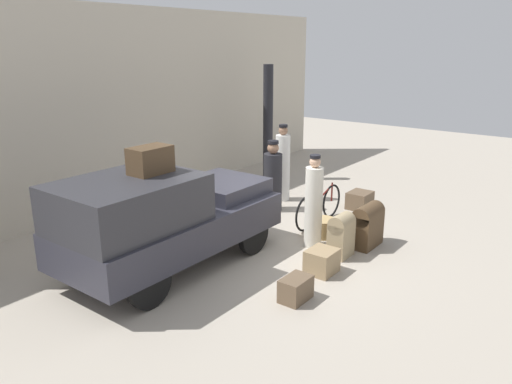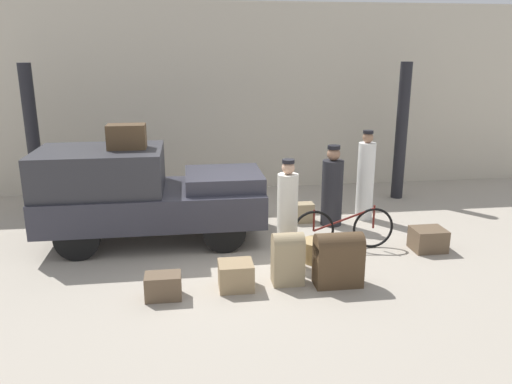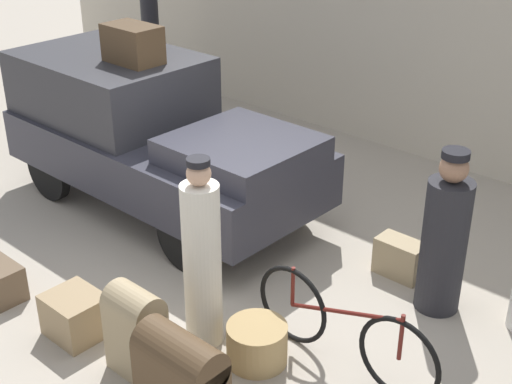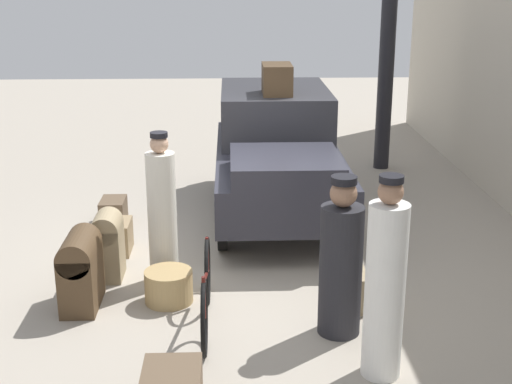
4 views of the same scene
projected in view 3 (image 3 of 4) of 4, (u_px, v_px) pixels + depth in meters
name	position (u px, v px, depth m)	size (l,w,h in m)	color
ground_plane	(228.00, 276.00, 7.27)	(30.00, 30.00, 0.00)	#A89E8E
canopy_pillar_left	(150.00, 17.00, 10.82)	(0.27, 0.27, 3.14)	black
truck	(149.00, 130.00, 8.35)	(3.94, 1.74, 1.72)	black
bicycle	(343.00, 329.00, 5.86)	(1.81, 0.04, 0.78)	black
wicker_basket	(257.00, 343.00, 6.02)	(0.52, 0.52, 0.35)	tan
porter_with_bicycle	(202.00, 261.00, 6.00)	(0.33, 0.33, 1.76)	silver
porter_carrying_trunk	(444.00, 240.00, 6.48)	(0.42, 0.42, 1.61)	#232328
trunk_barrel_dark	(181.00, 378.00, 5.25)	(0.70, 0.36, 0.82)	#4C3823
trunk_wicker_pale	(400.00, 258.00, 7.21)	(0.49, 0.28, 0.39)	#9E8966
suitcase_black_upright	(75.00, 315.00, 6.33)	(0.50, 0.44, 0.40)	#937A56
trunk_umber_medium	(136.00, 328.00, 5.81)	(0.46, 0.33, 0.80)	#9E8966
trunk_on_truck_roof	(133.00, 44.00, 8.01)	(0.66, 0.41, 0.43)	#4C3823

